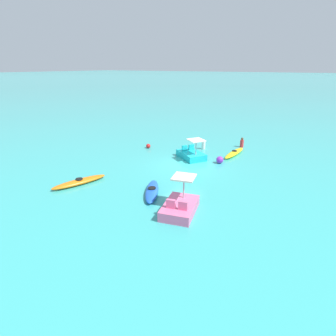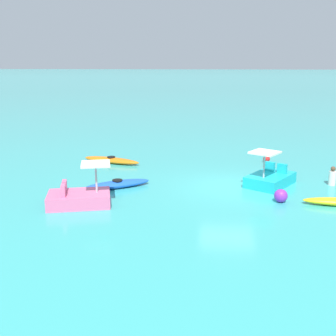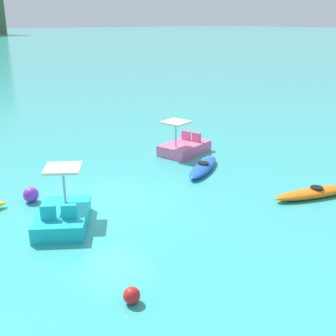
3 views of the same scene
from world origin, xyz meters
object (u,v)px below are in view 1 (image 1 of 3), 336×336
Objects in this scene: pedal_boat_cyan at (191,154)px; buoy_purple at (220,160)px; kayak_orange at (79,182)px; person_near_shore at (204,145)px; kayak_blue at (152,191)px; person_by_kayaks at (242,143)px; kayak_yellow at (234,153)px; pedal_boat_pink at (180,206)px; buoy_red at (148,146)px.

buoy_purple is (-0.10, 2.36, -0.07)m from pedal_boat_cyan.
pedal_boat_cyan is at bearing 157.01° from kayak_orange.
person_near_shore is at bearing 163.80° from kayak_orange.
kayak_blue is 3.35× the size of person_by_kayaks.
pedal_boat_cyan reaches higher than buoy_purple.
person_by_kayaks is at bearing 132.16° from person_near_shore.
kayak_yellow is (-9.51, 1.50, -0.00)m from kayak_blue.
pedal_boat_pink reaches higher than buoy_red.
pedal_boat_cyan is (2.68, -2.58, 0.17)m from kayak_yellow.
pedal_boat_cyan reaches higher than buoy_red.
person_near_shore reaches higher than kayak_orange.
kayak_orange is at bearing -86.96° from pedal_boat_pink.
kayak_yellow is 1.01× the size of kayak_orange.
person_near_shore is (-0.13, -2.86, 0.22)m from kayak_yellow.
buoy_purple is (-8.28, 5.83, 0.11)m from kayak_orange.
pedal_boat_cyan is (-8.17, 3.47, 0.17)m from kayak_orange.
person_by_kayaks reaches higher than kayak_yellow.
kayak_yellow is 10.52m from pedal_boat_pink.
buoy_red is at bearing -95.50° from pedal_boat_cyan.
person_near_shore is at bearing -47.84° from person_by_kayaks.
kayak_orange is at bearing -22.99° from pedal_boat_cyan.
kayak_blue is 4.74m from kayak_orange.
buoy_red is at bearing -72.46° from kayak_yellow.
buoy_purple is at bearing 87.25° from buoy_red.
buoy_red is at bearing -60.76° from person_near_shore.
buoy_purple is (-6.93, 1.28, 0.11)m from kayak_blue.
kayak_yellow is 12.42m from kayak_orange.
buoy_purple is 0.61× the size of person_near_shore.
kayak_blue is 7.05m from buoy_purple.
pedal_boat_cyan is at bearing 5.61° from person_near_shore.
person_near_shore is (-9.64, -1.36, 0.22)m from kayak_blue.
kayak_orange is 8.67m from buoy_red.
kayak_yellow is at bearing 4.91° from person_by_kayaks.
kayak_blue is 6.91m from pedal_boat_cyan.
kayak_yellow is 3.73m from pedal_boat_cyan.
kayak_yellow and kayak_orange have the same top height.
kayak_blue is 2.61m from pedal_boat_pink.
pedal_boat_pink is 6.88× the size of buoy_red.
person_near_shore is at bearing 119.24° from buoy_red.
kayak_yellow is 2.59m from buoy_purple.
person_near_shore is (-2.71, -2.64, 0.12)m from buoy_purple.
buoy_purple is at bearing 44.23° from person_near_shore.
person_near_shore reaches higher than kayak_blue.
kayak_orange is at bearing -29.13° from kayak_yellow.
buoy_purple is 3.78m from person_near_shore.
pedal_boat_cyan is at bearing -155.88° from pedal_boat_pink.
buoy_purple is 5.10m from person_by_kayaks.
buoy_red is (-7.26, -5.61, 0.03)m from kayak_blue.
kayak_orange is at bearing 7.01° from buoy_red.
buoy_red reaches higher than kayak_blue.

